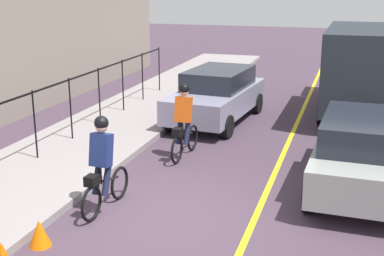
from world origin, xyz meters
TOP-DOWN VIEW (x-y plane):
  - ground_plane at (0.00, 0.00)m, footprint 80.00×80.00m
  - lane_line_centre at (0.00, -1.60)m, footprint 36.00×0.12m
  - sidewalk at (0.00, 3.40)m, footprint 40.00×3.20m
  - iron_fence at (1.00, 3.80)m, footprint 17.78×0.04m
  - cyclist_lead at (3.23, 0.67)m, footprint 1.71×0.38m
  - cyclist_follow at (-0.08, 1.14)m, footprint 1.71×0.38m
  - patrol_sedan at (2.43, -3.40)m, footprint 4.46×2.05m
  - parked_sedan_rear at (6.75, 0.77)m, footprint 4.55×2.25m
  - box_truck_background at (9.09, -3.48)m, footprint 6.73×2.59m
  - traffic_cone_near at (-1.60, 1.54)m, footprint 0.36×0.36m

SIDE VIEW (x-z plane):
  - ground_plane at x=0.00m, z-range 0.00..0.00m
  - lane_line_centre at x=0.00m, z-range 0.00..0.01m
  - sidewalk at x=0.00m, z-range 0.00..0.15m
  - traffic_cone_near at x=-1.60m, z-range 0.00..0.45m
  - patrol_sedan at x=2.43m, z-range 0.03..1.61m
  - parked_sedan_rear at x=6.75m, z-range 0.03..1.61m
  - cyclist_lead at x=3.23m, z-range 0.00..1.82m
  - cyclist_follow at x=-0.08m, z-range 0.00..1.82m
  - iron_fence at x=1.00m, z-range 0.51..2.11m
  - box_truck_background at x=9.09m, z-range 0.16..2.94m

